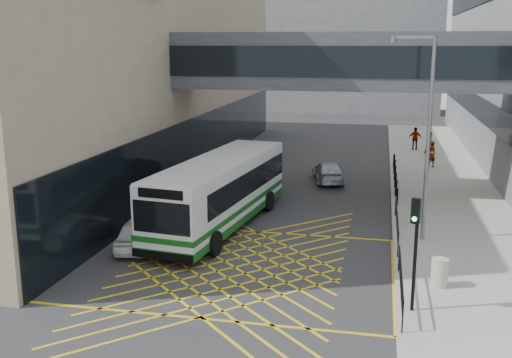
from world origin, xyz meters
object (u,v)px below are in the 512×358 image
Objects in this scene: bus at (221,190)px; car_white at (141,232)px; street_lamp at (425,127)px; pedestrian_a at (431,155)px; pedestrian_b at (430,143)px; car_silver at (328,171)px; traffic_light at (415,238)px; litter_bin at (439,273)px; car_dark at (264,173)px; pedestrian_c at (415,139)px.

bus is 2.78× the size of car_white.
bus is 1.37× the size of street_lamp.
pedestrian_b is (0.29, 5.33, -0.04)m from pedestrian_a.
car_silver is at bearing -123.72° from car_white.
car_white is at bearing 52.88° from car_silver.
bus is at bearing -133.34° from car_white.
pedestrian_b is (2.52, 28.82, -1.58)m from traffic_light.
street_lamp is (4.86, -10.86, 4.38)m from car_silver.
pedestrian_a is (2.23, 23.49, -1.54)m from traffic_light.
traffic_light is (4.27, -18.38, 1.92)m from car_silver.
litter_bin is (5.30, -16.13, 0.01)m from car_silver.
car_dark is 4.49× the size of litter_bin.
car_silver is at bearing -175.16° from car_dark.
bus is 2.78× the size of car_silver.
pedestrian_c is at bearing -109.24° from pedestrian_a.
traffic_light reaches higher than pedestrian_a.
pedestrian_c reaches higher than car_dark.
litter_bin is at bearing 96.44° from car_silver.
pedestrian_c is (-1.02, 1.54, 0.06)m from pedestrian_b.
pedestrian_c is at bearing 108.09° from traffic_light.
car_white is 27.86m from pedestrian_b.
street_lamp reaches higher than pedestrian_b.
car_dark is 18.74m from traffic_light.
car_silver is at bearing 75.80° from bus.
litter_bin is (9.06, -14.57, -0.04)m from car_dark.
car_white is (-2.53, -3.61, -1.06)m from bus.
bus reaches higher than car_silver.
car_white is at bearing 30.19° from pedestrian_a.
pedestrian_b reaches higher than car_dark.
bus is at bearing 157.17° from traffic_light.
car_dark is 2.59× the size of pedestrian_a.
street_lamp is at bearing 4.24° from bus.
car_white is 15.47m from car_silver.
litter_bin is (9.40, -5.76, -1.06)m from bus.
car_silver is 13.30m from pedestrian_c.
street_lamp is 16.54m from pedestrian_a.
bus is at bearing 148.50° from litter_bin.
car_dark is 0.53× the size of street_lamp.
traffic_light is 7.94m from street_lamp.
car_silver is 4.19× the size of litter_bin.
street_lamp is 6.86m from litter_bin.
car_white is 12.12m from litter_bin.
car_white is 2.42× the size of pedestrian_a.
car_white is 0.49× the size of street_lamp.
car_dark is 2.54× the size of pedestrian_c.
pedestrian_a reaches higher than car_white.
pedestrian_a is at bearing 99.28° from street_lamp.
car_white is 12.74m from car_dark.
car_silver is 16.98m from litter_bin.
street_lamp reaches higher than pedestrian_c.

